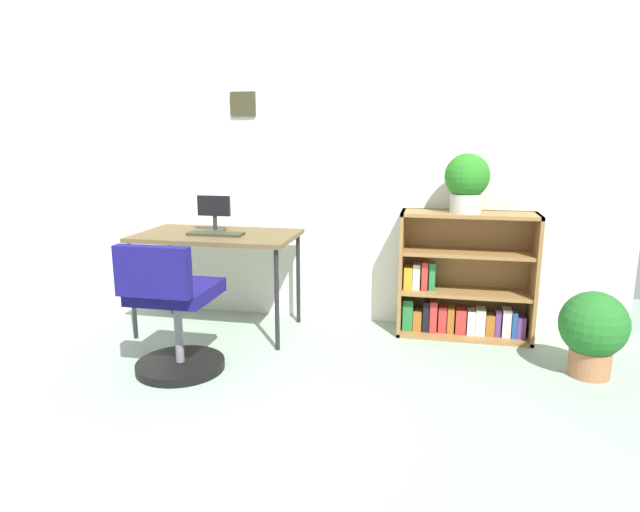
{
  "coord_description": "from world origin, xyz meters",
  "views": [
    {
      "loc": [
        1.26,
        -1.81,
        1.36
      ],
      "look_at": [
        0.58,
        1.37,
        0.64
      ],
      "focal_mm": 30.6,
      "sensor_mm": 36.0,
      "label": 1
    }
  ],
  "objects": [
    {
      "name": "potted_plant_on_shelf",
      "position": [
        1.45,
        1.9,
        1.07
      ],
      "size": [
        0.29,
        0.29,
        0.39
      ],
      "color": "#B7B2A8",
      "rests_on": "bookshelf_low"
    },
    {
      "name": "wall_back",
      "position": [
        -0.0,
        2.15,
        1.21
      ],
      "size": [
        5.2,
        0.12,
        2.43
      ],
      "color": "silver",
      "rests_on": "ground_plane"
    },
    {
      "name": "ground_plane",
      "position": [
        0.0,
        0.0,
        0.0
      ],
      "size": [
        6.24,
        6.24,
        0.0
      ],
      "primitive_type": "plane",
      "color": "#8CA190"
    },
    {
      "name": "monitor",
      "position": [
        -0.26,
        1.76,
        0.84
      ],
      "size": [
        0.24,
        0.14,
        0.25
      ],
      "color": "#262628",
      "rests_on": "desk"
    },
    {
      "name": "keyboard",
      "position": [
        -0.19,
        1.61,
        0.71
      ],
      "size": [
        0.38,
        0.13,
        0.02
      ],
      "primitive_type": "cube",
      "color": "#2E331E",
      "rests_on": "desk"
    },
    {
      "name": "bookshelf_low",
      "position": [
        1.46,
        1.95,
        0.37
      ],
      "size": [
        0.9,
        0.3,
        0.86
      ],
      "color": "olive",
      "rests_on": "ground_plane"
    },
    {
      "name": "desk",
      "position": [
        -0.21,
        1.68,
        0.65
      ],
      "size": [
        1.09,
        0.64,
        0.7
      ],
      "color": "brown",
      "rests_on": "ground_plane"
    },
    {
      "name": "office_chair",
      "position": [
        -0.18,
        0.93,
        0.35
      ],
      "size": [
        0.52,
        0.54,
        0.8
      ],
      "color": "black",
      "rests_on": "ground_plane"
    },
    {
      "name": "potted_plant_floor",
      "position": [
        2.17,
        1.4,
        0.28
      ],
      "size": [
        0.38,
        0.38,
        0.5
      ],
      "color": "#9E6642",
      "rests_on": "ground_plane"
    }
  ]
}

